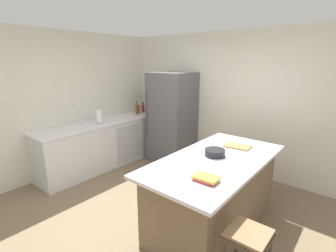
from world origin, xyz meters
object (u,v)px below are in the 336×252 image
Objects in this scene: olive_oil_bottle at (147,107)px; hot_sauce_bottle at (143,108)px; mixing_bowl at (215,152)px; cutting_board at (237,146)px; sink_faucet at (81,117)px; cookbook_stack at (206,178)px; kitchen_island at (214,192)px; whiskey_bottle at (137,109)px; paper_towel_roll at (99,116)px; refrigerator at (172,118)px; soda_bottle at (140,107)px; bar_stool at (248,244)px.

olive_oil_bottle is 1.27× the size of hot_sauce_bottle.
cutting_board is at bearing 80.23° from mixing_bowl.
hot_sauce_bottle is at bearing 90.03° from sink_faucet.
mixing_bowl reaches higher than cookbook_stack.
cutting_board is at bearing -17.86° from hot_sauce_bottle.
mixing_bowl is (-0.26, 0.65, 0.02)m from cookbook_stack.
whiskey_bottle is (-2.68, 1.23, 0.55)m from kitchen_island.
cutting_board is (2.73, -0.88, -0.08)m from hot_sauce_bottle.
refrigerator is at bearing 54.97° from paper_towel_roll.
whiskey_bottle is 2.86m from mixing_bowl.
cookbook_stack is (2.81, -0.73, -0.10)m from paper_towel_roll.
mixing_bowl is (2.62, -1.45, -0.07)m from olive_oil_bottle.
soda_bottle is at bearing 90.72° from sink_faucet.
kitchen_island is 7.91× the size of mixing_bowl.
whiskey_bottle is at bearing 93.95° from paper_towel_roll.
kitchen_island is 5.54× the size of soda_bottle.
cookbook_stack is (0.20, -0.57, 0.48)m from kitchen_island.
whiskey_bottle is at bearing 155.31° from kitchen_island.
whiskey_bottle is 0.77× the size of cutting_board.
whiskey_bottle is (-0.91, -0.12, 0.09)m from refrigerator.
olive_oil_bottle is 2.99m from mixing_bowl.
paper_towel_roll is 1.08m from whiskey_bottle.
paper_towel_roll is 1.31× the size of hot_sauce_bottle.
cookbook_stack is at bearing -14.63° from paper_towel_roll.
hot_sauce_bottle is 2.87m from cutting_board.
mixing_bowl is (-0.06, 0.08, 0.49)m from kitchen_island.
refrigerator is (-1.77, 1.35, 0.46)m from kitchen_island.
paper_towel_roll is 1.19m from soda_bottle.
kitchen_island is at bearing -37.35° from refrigerator.
paper_towel_roll is 2.66m from cutting_board.
refrigerator reaches higher than mixing_bowl.
mixing_bowl is (2.66, -1.26, -0.09)m from soda_bottle.
sink_faucet reaches higher than bar_stool.
refrigerator is 0.94m from hot_sauce_bottle.
sink_faucet is 1.70m from olive_oil_bottle.
sink_faucet is at bearing -164.99° from cutting_board.
cookbook_stack is at bearing -7.91° from sink_faucet.
cookbook_stack is at bearing -44.31° from refrigerator.
soda_bottle is (-3.44, 2.04, 0.51)m from bar_stool.
soda_bottle is at bearing -102.70° from olive_oil_bottle.
refrigerator is at bearing 156.21° from cutting_board.
kitchen_island is at bearing -28.03° from hot_sauce_bottle.
sink_faucet reaches higher than whiskey_bottle.
soda_bottle is at bearing -179.31° from refrigerator.
soda_bottle is at bearing 154.60° from mixing_bowl.
hot_sauce_bottle is 0.65× the size of soda_bottle.
whiskey_bottle is 1.07× the size of cookbook_stack.
olive_oil_bottle reaches higher than hot_sauce_bottle.
hot_sauce_bottle reaches higher than kitchen_island.
whiskey_bottle is (-0.07, 1.07, -0.03)m from paper_towel_roll.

